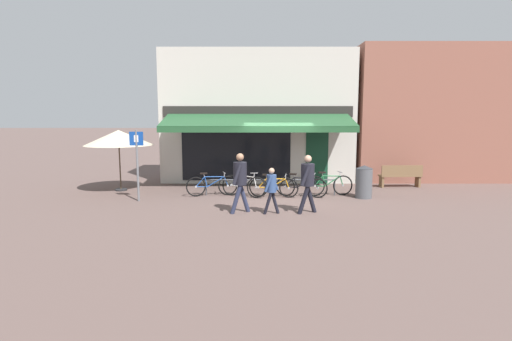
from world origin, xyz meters
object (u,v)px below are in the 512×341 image
object	(u,v)px
bicycle_blue	(211,185)
litter_bin	(363,182)
bicycle_black	(300,186)
parking_sign	(136,158)
park_bench	(400,175)
cafe_parasol	(118,138)
pedestrian_child	(271,186)
bicycle_orange	(273,187)
bicycle_green	(328,185)
pedestrian_adult	(239,177)
pedestrian_second_adult	(307,178)
bicycle_silver	(243,185)

from	to	relation	value
bicycle_blue	litter_bin	xyz separation A→B (m)	(5.15, -0.36, 0.19)
bicycle_black	parking_sign	distance (m)	5.48
park_bench	cafe_parasol	bearing A→B (deg)	-179.17
pedestrian_child	litter_bin	bearing A→B (deg)	44.92
bicycle_blue	pedestrian_child	world-z (taller)	pedestrian_child
bicycle_orange	park_bench	xyz separation A→B (m)	(5.00, 1.93, 0.11)
bicycle_orange	parking_sign	distance (m)	4.57
bicycle_orange	bicycle_black	distance (m)	0.94
bicycle_green	pedestrian_adult	size ratio (longest dim) A/B	0.98
cafe_parasol	litter_bin	bearing A→B (deg)	-9.01
bicycle_blue	pedestrian_second_adult	size ratio (longest dim) A/B	1.05
bicycle_black	pedestrian_adult	distance (m)	3.06
bicycle_orange	bicycle_black	bearing A→B (deg)	10.77
bicycle_blue	bicycle_green	size ratio (longest dim) A/B	1.04
pedestrian_child	cafe_parasol	bearing A→B (deg)	157.03
cafe_parasol	pedestrian_adult	bearing A→B (deg)	-37.04
pedestrian_adult	litter_bin	distance (m)	4.60
bicycle_blue	litter_bin	distance (m)	5.17
bicycle_black	pedestrian_child	distance (m)	2.63
bicycle_blue	bicycle_orange	xyz separation A→B (m)	(2.12, -0.24, -0.01)
bicycle_silver	parking_sign	xyz separation A→B (m)	(-3.38, -0.76, 1.04)
bicycle_orange	parking_sign	bearing A→B (deg)	-162.94
pedestrian_adult	parking_sign	world-z (taller)	parking_sign
bicycle_orange	bicycle_silver	bearing A→B (deg)	-177.89
bicycle_blue	bicycle_green	xyz separation A→B (m)	(4.05, 0.03, 0.01)
bicycle_blue	bicycle_green	bearing A→B (deg)	-11.64
bicycle_silver	cafe_parasol	size ratio (longest dim) A/B	0.64
bicycle_orange	bicycle_green	world-z (taller)	bicycle_green
bicycle_green	pedestrian_second_adult	size ratio (longest dim) A/B	1.01
bicycle_orange	cafe_parasol	world-z (taller)	cafe_parasol
pedestrian_second_adult	bicycle_green	bearing A→B (deg)	66.78
park_bench	bicycle_green	bearing A→B (deg)	-154.54
bicycle_blue	cafe_parasol	distance (m)	3.96
bicycle_blue	parking_sign	size ratio (longest dim) A/B	0.76
bicycle_silver	pedestrian_second_adult	bearing A→B (deg)	-24.30
bicycle_orange	litter_bin	world-z (taller)	litter_bin
pedestrian_child	parking_sign	size ratio (longest dim) A/B	0.57
bicycle_silver	bicycle_orange	distance (m)	1.03
bicycle_black	cafe_parasol	size ratio (longest dim) A/B	0.70
bicycle_green	cafe_parasol	distance (m)	7.76
bicycle_blue	parking_sign	xyz separation A→B (m)	(-2.28, -0.88, 1.05)
bicycle_blue	pedestrian_second_adult	bearing A→B (deg)	-51.87
bicycle_black	litter_bin	distance (m)	2.10
bicycle_black	bicycle_green	world-z (taller)	bicycle_green
bicycle_orange	pedestrian_adult	xyz separation A→B (m)	(-1.04, -2.19, 0.68)
cafe_parasol	park_bench	world-z (taller)	cafe_parasol
bicycle_black	park_bench	bearing A→B (deg)	42.31
pedestrian_second_adult	parking_sign	world-z (taller)	parking_sign
pedestrian_second_adult	cafe_parasol	world-z (taller)	cafe_parasol
bicycle_green	park_bench	bearing A→B (deg)	21.17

